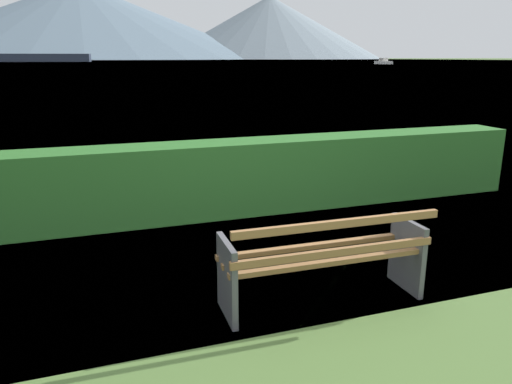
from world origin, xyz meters
name	(u,v)px	position (x,y,z in m)	size (l,w,h in m)	color
ground_plane	(320,300)	(0.00, 0.00, 0.00)	(1400.00, 1400.00, 0.00)	#4C6B33
water_surface	(86,61)	(0.00, 309.61, 0.00)	(620.00, 620.00, 0.00)	slate
park_bench	(325,259)	(0.00, -0.06, 0.43)	(1.83, 0.61, 0.87)	olive
hedge_row	(233,177)	(0.00, 2.76, 0.51)	(8.91, 0.64, 1.01)	#2D6B28
cargo_ship_large	(1,55)	(-36.25, 250.21, 3.10)	(66.82, 16.82, 11.10)	#2D384C
fishing_boat_near	(383,62)	(86.59, 131.38, 0.64)	(3.37, 7.87, 1.84)	silver
distant_hills	(75,22)	(-5.38, 556.04, 36.93)	(645.43, 402.55, 77.89)	slate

